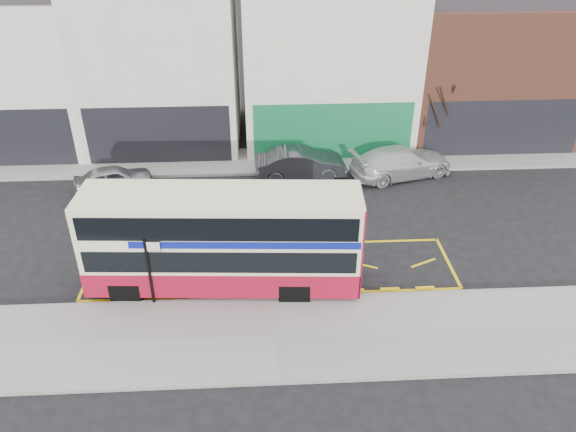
{
  "coord_description": "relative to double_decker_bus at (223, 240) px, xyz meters",
  "views": [
    {
      "loc": [
        -0.28,
        -16.01,
        13.08
      ],
      "look_at": [
        0.68,
        2.0,
        2.1
      ],
      "focal_mm": 35.0,
      "sensor_mm": 36.0,
      "label": 1
    }
  ],
  "objects": [
    {
      "name": "terrace_right",
      "position": [
        14.19,
        14.39,
        2.53
      ],
      "size": [
        9.0,
        8.01,
        10.3
      ],
      "color": "brown",
      "rests_on": "ground"
    },
    {
      "name": "ground",
      "position": [
        1.69,
        -0.6,
        -2.04
      ],
      "size": [
        120.0,
        120.0,
        0.0
      ],
      "primitive_type": "plane",
      "color": "black",
      "rests_on": "ground"
    },
    {
      "name": "terrace_far_left",
      "position": [
        -11.81,
        14.39,
        2.78
      ],
      "size": [
        8.0,
        8.01,
        10.8
      ],
      "color": "white",
      "rests_on": "ground"
    },
    {
      "name": "kerb",
      "position": [
        1.69,
        -0.97,
        -1.97
      ],
      "size": [
        40.0,
        0.15,
        0.15
      ],
      "primitive_type": "cube",
      "color": "gray",
      "rests_on": "ground"
    },
    {
      "name": "car_white",
      "position": [
        8.45,
        8.54,
        -1.29
      ],
      "size": [
        5.58,
        3.45,
        1.51
      ],
      "primitive_type": "imported",
      "rotation": [
        0.0,
        0.0,
        1.85
      ],
      "color": "silver",
      "rests_on": "ground"
    },
    {
      "name": "double_decker_bus",
      "position": [
        0.0,
        0.0,
        0.0
      ],
      "size": [
        9.85,
        2.83,
        3.89
      ],
      "rotation": [
        0.0,
        0.0,
        -0.06
      ],
      "color": "#FFF4C2",
      "rests_on": "ground"
    },
    {
      "name": "street_tree_right",
      "position": [
        10.56,
        10.8,
        1.56
      ],
      "size": [
        2.45,
        2.45,
        5.29
      ],
      "color": "#301F15",
      "rests_on": "ground"
    },
    {
      "name": "pavement",
      "position": [
        1.69,
        -2.9,
        -1.97
      ],
      "size": [
        40.0,
        4.0,
        0.15
      ],
      "primitive_type": "cube",
      "color": "#999691",
      "rests_on": "ground"
    },
    {
      "name": "terrace_green_shop",
      "position": [
        5.19,
        14.39,
        3.03
      ],
      "size": [
        9.0,
        8.01,
        11.3
      ],
      "color": "white",
      "rests_on": "ground"
    },
    {
      "name": "car_silver",
      "position": [
        -5.7,
        7.74,
        -1.42
      ],
      "size": [
        3.92,
        2.59,
        1.24
      ],
      "primitive_type": "imported",
      "rotation": [
        0.0,
        0.0,
        1.91
      ],
      "color": "#A6A5AA",
      "rests_on": "ground"
    },
    {
      "name": "car_grey",
      "position": [
        3.39,
        8.67,
        -1.3
      ],
      "size": [
        4.62,
        1.94,
        1.48
      ],
      "primitive_type": "imported",
      "rotation": [
        0.0,
        0.0,
        1.65
      ],
      "color": "#3D3F44",
      "rests_on": "ground"
    },
    {
      "name": "bus_stop_post",
      "position": [
        -2.45,
        -1.0,
        -0.28
      ],
      "size": [
        0.66,
        0.14,
        2.65
      ],
      "rotation": [
        0.0,
        0.0,
        -0.08
      ],
      "color": "black",
      "rests_on": "pavement"
    },
    {
      "name": "road_markings",
      "position": [
        1.69,
        1.0,
        -2.04
      ],
      "size": [
        14.0,
        3.4,
        0.01
      ],
      "primitive_type": null,
      "color": "yellow",
      "rests_on": "ground"
    },
    {
      "name": "terrace_left",
      "position": [
        -3.81,
        14.39,
        3.28
      ],
      "size": [
        8.0,
        8.01,
        11.8
      ],
      "color": "white",
      "rests_on": "ground"
    },
    {
      "name": "far_pavement",
      "position": [
        1.69,
        10.4,
        -1.97
      ],
      "size": [
        50.0,
        3.0,
        0.15
      ],
      "primitive_type": "cube",
      "color": "#999691",
      "rests_on": "ground"
    }
  ]
}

